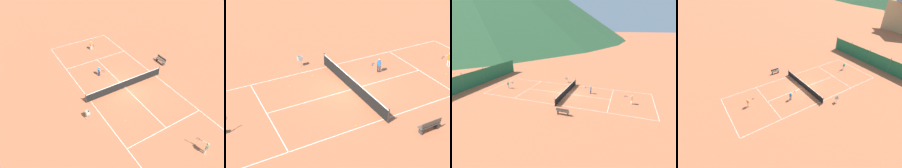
{
  "view_description": "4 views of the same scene",
  "coord_description": "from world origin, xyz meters",
  "views": [
    {
      "loc": [
        10.37,
        14.54,
        14.76
      ],
      "look_at": [
        1.5,
        -0.22,
        0.94
      ],
      "focal_mm": 35.0,
      "sensor_mm": 36.0,
      "label": 1
    },
    {
      "loc": [
        -16.78,
        10.03,
        12.01
      ],
      "look_at": [
        -0.98,
        1.64,
        1.43
      ],
      "focal_mm": 50.0,
      "sensor_mm": 36.0,
      "label": 2
    },
    {
      "loc": [
        -22.99,
        -7.91,
        9.63
      ],
      "look_at": [
        0.82,
        0.74,
        1.2
      ],
      "focal_mm": 28.0,
      "sensor_mm": 36.0,
      "label": 3
    },
    {
      "loc": [
        17.88,
        -13.92,
        16.28
      ],
      "look_at": [
        -1.02,
        -1.92,
        0.82
      ],
      "focal_mm": 28.0,
      "sensor_mm": 36.0,
      "label": 4
    }
  ],
  "objects": [
    {
      "name": "tennis_ball_near_corner",
      "position": [
        2.57,
        3.87,
        0.03
      ],
      "size": [
        0.07,
        0.07,
        0.07
      ],
      "primitive_type": "sphere",
      "color": "#CCE033",
      "rests_on": "ground"
    },
    {
      "name": "tennis_net",
      "position": [
        0.0,
        0.0,
        0.5
      ],
      "size": [
        9.18,
        0.08,
        1.06
      ],
      "color": "#2D2D2D",
      "rests_on": "ground"
    },
    {
      "name": "ground_plane",
      "position": [
        0.0,
        0.0,
        0.0
      ],
      "size": [
        600.0,
        600.0,
        0.0
      ],
      "primitive_type": "plane",
      "color": "#B7603D"
    },
    {
      "name": "ball_hopper",
      "position": [
        5.3,
        1.9,
        0.65
      ],
      "size": [
        0.36,
        0.36,
        0.89
      ],
      "color": "#B7B7BC",
      "rests_on": "ground"
    },
    {
      "name": "player_far_service",
      "position": [
        1.32,
        -3.28,
        0.69
      ],
      "size": [
        0.44,
        1.03,
        1.19
      ],
      "color": "#23284C",
      "rests_on": "ground"
    },
    {
      "name": "tennis_ball_by_net_left",
      "position": [
        -1.56,
        -7.88,
        0.03
      ],
      "size": [
        0.07,
        0.07,
        0.07
      ],
      "primitive_type": "sphere",
      "color": "#CCE033",
      "rests_on": "ground"
    },
    {
      "name": "tennis_ball_mid_court",
      "position": [
        3.16,
        1.73,
        0.03
      ],
      "size": [
        0.07,
        0.07,
        0.07
      ],
      "primitive_type": "sphere",
      "color": "#CCE033",
      "rests_on": "ground"
    },
    {
      "name": "tennis_ball_by_net_right",
      "position": [
        -4.52,
        -11.07,
        0.03
      ],
      "size": [
        0.07,
        0.07,
        0.07
      ],
      "primitive_type": "sphere",
      "color": "#CCE033",
      "rests_on": "ground"
    },
    {
      "name": "tennis_ball_alley_left",
      "position": [
        1.76,
        10.21,
        0.03
      ],
      "size": [
        0.07,
        0.07,
        0.07
      ],
      "primitive_type": "sphere",
      "color": "#CCE033",
      "rests_on": "ground"
    },
    {
      "name": "player_near_service",
      "position": [
        -0.57,
        -9.01,
        0.71
      ],
      "size": [
        0.41,
        1.05,
        1.22
      ],
      "color": "white",
      "rests_on": "ground"
    },
    {
      "name": "court_line_markings",
      "position": [
        0.0,
        0.0,
        0.0
      ],
      "size": [
        8.25,
        23.85,
        0.01
      ],
      "color": "white",
      "rests_on": "ground"
    },
    {
      "name": "player_near_baseline",
      "position": [
        -0.84,
        9.75,
        0.71
      ],
      "size": [
        0.43,
        1.05,
        1.22
      ],
      "color": "white",
      "rests_on": "ground"
    },
    {
      "name": "tennis_ball_far_corner",
      "position": [
        -3.88,
        1.92,
        0.03
      ],
      "size": [
        0.07,
        0.07,
        0.07
      ],
      "primitive_type": "sphere",
      "color": "#CCE033",
      "rests_on": "ground"
    },
    {
      "name": "windscreen_fence_far",
      "position": [
        -0.0,
        15.5,
        1.31
      ],
      "size": [
        17.28,
        0.08,
        2.9
      ],
      "color": "#236B42",
      "rests_on": "ground"
    },
    {
      "name": "courtside_bench",
      "position": [
        -6.34,
        -1.71,
        0.45
      ],
      "size": [
        0.36,
        1.5,
        0.84
      ],
      "color": "#51473D",
      "rests_on": "ground"
    }
  ]
}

